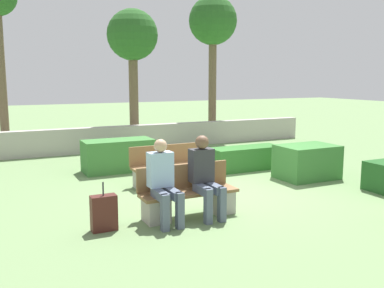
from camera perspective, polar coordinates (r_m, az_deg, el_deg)
ground_plane at (r=8.52m, az=3.68°, el=-6.29°), size 60.00×60.00×0.00m
perimeter_wall at (r=13.43m, az=-7.97°, el=0.87°), size 12.55×0.30×0.75m
bench_front at (r=6.96m, az=-0.49°, el=-7.18°), size 1.61×0.48×0.82m
bench_left_side at (r=8.97m, az=-2.84°, el=-3.51°), size 1.67×0.48×0.82m
person_seated_man at (r=6.84m, az=1.71°, el=-3.87°), size 0.38×0.64×1.31m
person_seated_woman at (r=6.55m, az=-3.85°, el=-4.58°), size 0.38×0.64×1.30m
hedge_block_near_left at (r=10.52m, az=7.20°, el=-1.88°), size 1.79×0.65×0.55m
hedge_block_mid_left at (r=10.38m, az=-9.82°, el=-1.51°), size 1.65×0.76×0.76m
hedge_block_mid_right at (r=9.84m, az=15.08°, el=-2.31°), size 1.28×0.89×0.74m
suitcase at (r=6.46m, az=-11.67°, el=-8.99°), size 0.37×0.19×0.73m
tree_center_left at (r=13.99m, az=-7.93°, el=13.75°), size 1.61×1.61×4.36m
tree_center_right at (r=15.88m, az=2.80°, el=15.65°), size 1.73×1.73×5.10m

